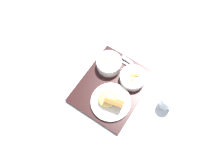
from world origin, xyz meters
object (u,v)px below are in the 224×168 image
bowl_soup (109,63)px  spoon (131,67)px  plate_main (110,101)px  bowl_salad (133,78)px  knife (130,62)px  glass_water (167,102)px

bowl_soup → spoon: (-0.06, 0.09, -0.03)m
plate_main → spoon: (-0.22, -0.03, -0.02)m
bowl_soup → plate_main: bearing=38.3°
bowl_soup → spoon: bowl_soup is taller
bowl_salad → bowl_soup: bowl_soup is taller
knife → glass_water: bearing=-14.2°
bowl_soup → glass_water: glass_water is taller
plate_main → glass_water: 0.27m
plate_main → glass_water: size_ratio=2.09×
bowl_salad → plate_main: (0.16, -0.02, -0.01)m
plate_main → knife: 0.24m
plate_main → bowl_salad: bearing=172.9°
knife → bowl_soup: bearing=-130.7°
spoon → glass_water: glass_water is taller
plate_main → bowl_soup: bearing=-141.7°
plate_main → knife: plate_main is taller
bowl_salad → bowl_soup: 0.14m
bowl_soup → knife: size_ratio=0.67×
spoon → glass_water: bearing=-15.7°
knife → spoon: size_ratio=1.33×
bowl_salad → glass_water: (0.01, 0.20, -0.00)m
knife → glass_water: size_ratio=2.05×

